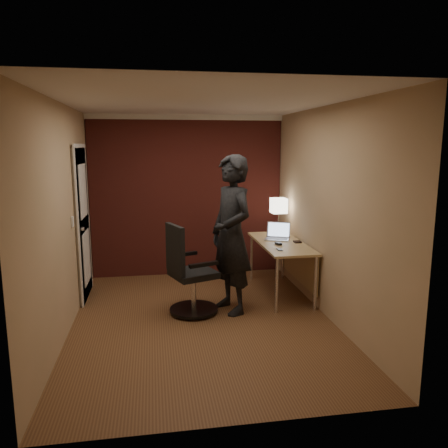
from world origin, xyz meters
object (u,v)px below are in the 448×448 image
(person, at_px, (231,235))
(mouse, at_px, (278,244))
(desk_lamp, at_px, (279,206))
(wallet, at_px, (297,242))
(desk, at_px, (286,251))
(office_chair, at_px, (188,276))
(phone, at_px, (280,250))
(laptop, at_px, (278,235))

(person, bearing_deg, mouse, 97.67)
(desk_lamp, xyz_separation_m, wallet, (0.09, -0.64, -0.41))
(desk_lamp, xyz_separation_m, mouse, (-0.21, -0.73, -0.40))
(desk, xyz_separation_m, mouse, (-0.15, -0.15, 0.14))
(desk, distance_m, mouse, 0.26)
(desk_lamp, distance_m, wallet, 0.76)
(mouse, relative_size, office_chair, 0.09)
(desk, height_order, phone, phone)
(laptop, height_order, wallet, laptop)
(wallet, bearing_deg, mouse, -163.22)
(phone, bearing_deg, office_chair, -173.02)
(office_chair, bearing_deg, desk, 21.59)
(desk, relative_size, phone, 13.04)
(phone, xyz_separation_m, wallet, (0.36, 0.37, 0.01))
(laptop, distance_m, mouse, 0.37)
(laptop, distance_m, person, 1.10)
(desk_lamp, xyz_separation_m, office_chair, (-1.45, -1.13, -0.66))
(desk, height_order, office_chair, office_chair)
(desk, height_order, laptop, laptop)
(desk, relative_size, mouse, 15.00)
(mouse, distance_m, wallet, 0.31)
(office_chair, bearing_deg, laptop, 29.68)
(desk_lamp, distance_m, phone, 1.13)
(desk_lamp, relative_size, phone, 4.65)
(desk, xyz_separation_m, phone, (-0.22, -0.43, 0.13))
(wallet, bearing_deg, office_chair, -162.21)
(desk_lamp, distance_m, office_chair, 1.96)
(office_chair, relative_size, person, 0.57)
(mouse, height_order, person, person)
(phone, height_order, person, person)
(phone, distance_m, wallet, 0.52)
(laptop, bearing_deg, office_chair, -150.32)
(laptop, bearing_deg, person, -137.41)
(desk, bearing_deg, wallet, -22.49)
(laptop, xyz_separation_m, wallet, (0.20, -0.27, -0.05))
(office_chair, bearing_deg, mouse, 18.02)
(laptop, distance_m, office_chair, 1.57)
(mouse, bearing_deg, desk_lamp, 60.54)
(person, bearing_deg, laptop, 112.05)
(wallet, relative_size, person, 0.06)
(mouse, bearing_deg, phone, -117.13)
(desk_lamp, relative_size, laptop, 1.31)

